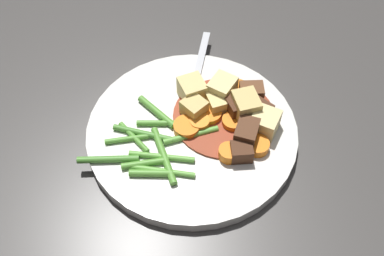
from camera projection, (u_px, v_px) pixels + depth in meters
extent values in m
plane|color=#423F3D|center=(192.00, 135.00, 0.58)|extent=(3.00, 3.00, 0.00)
cylinder|color=white|center=(192.00, 132.00, 0.57)|extent=(0.26, 0.26, 0.02)
cylinder|color=#93381E|center=(225.00, 119.00, 0.57)|extent=(0.13, 0.13, 0.00)
cylinder|color=orange|center=(188.00, 130.00, 0.56)|extent=(0.04, 0.04, 0.01)
cylinder|color=orange|center=(229.00, 153.00, 0.53)|extent=(0.03, 0.03, 0.01)
cylinder|color=orange|center=(233.00, 122.00, 0.56)|extent=(0.03, 0.03, 0.01)
cylinder|color=orange|center=(208.00, 114.00, 0.57)|extent=(0.05, 0.05, 0.01)
cylinder|color=orange|center=(200.00, 124.00, 0.56)|extent=(0.03, 0.03, 0.01)
cylinder|color=orange|center=(257.00, 146.00, 0.54)|extent=(0.04, 0.04, 0.01)
cylinder|color=orange|center=(237.00, 90.00, 0.59)|extent=(0.04, 0.04, 0.01)
cube|color=#E5CC7A|center=(219.00, 102.00, 0.58)|extent=(0.03, 0.03, 0.02)
cube|color=#EAD68C|center=(265.00, 122.00, 0.55)|extent=(0.05, 0.05, 0.03)
cube|color=#EAD68C|center=(222.00, 90.00, 0.58)|extent=(0.04, 0.04, 0.03)
cube|color=#DBBC6B|center=(246.00, 107.00, 0.56)|extent=(0.03, 0.04, 0.04)
cube|color=#E5CC7A|center=(192.00, 90.00, 0.58)|extent=(0.03, 0.03, 0.03)
cube|color=#DBBC6B|center=(194.00, 108.00, 0.57)|extent=(0.03, 0.04, 0.02)
cube|color=brown|center=(251.00, 93.00, 0.58)|extent=(0.04, 0.03, 0.02)
cube|color=#4C2B19|center=(259.00, 112.00, 0.56)|extent=(0.04, 0.04, 0.02)
cube|color=#4C2B19|center=(241.00, 152.00, 0.53)|extent=(0.03, 0.03, 0.02)
cube|color=#4C2B19|center=(235.00, 104.00, 0.57)|extent=(0.03, 0.03, 0.03)
cube|color=#56331E|center=(246.00, 133.00, 0.54)|extent=(0.04, 0.04, 0.03)
cylinder|color=#599E38|center=(134.00, 137.00, 0.55)|extent=(0.02, 0.05, 0.01)
cylinder|color=#4C8E33|center=(143.00, 134.00, 0.55)|extent=(0.07, 0.05, 0.01)
cylinder|color=#4C8E33|center=(108.00, 159.00, 0.53)|extent=(0.07, 0.03, 0.01)
cylinder|color=#599E38|center=(157.00, 112.00, 0.57)|extent=(0.03, 0.06, 0.01)
cylinder|color=#599E38|center=(144.00, 163.00, 0.53)|extent=(0.06, 0.02, 0.01)
cylinder|color=#66AD42|center=(162.00, 157.00, 0.53)|extent=(0.07, 0.05, 0.01)
cylinder|color=#599E38|center=(164.00, 155.00, 0.53)|extent=(0.01, 0.08, 0.01)
cylinder|color=#599E38|center=(151.00, 173.00, 0.52)|extent=(0.05, 0.03, 0.01)
cylinder|color=#66AD42|center=(160.00, 171.00, 0.52)|extent=(0.07, 0.05, 0.01)
cylinder|color=#66AD42|center=(191.00, 135.00, 0.55)|extent=(0.07, 0.01, 0.01)
cylinder|color=#599E38|center=(167.00, 123.00, 0.56)|extent=(0.07, 0.04, 0.01)
cylinder|color=#599E38|center=(127.00, 139.00, 0.55)|extent=(0.05, 0.02, 0.01)
cube|color=silver|center=(200.00, 60.00, 0.64)|extent=(0.07, 0.10, 0.00)
cube|color=silver|center=(192.00, 95.00, 0.60)|extent=(0.03, 0.03, 0.00)
cylinder|color=silver|center=(181.00, 111.00, 0.58)|extent=(0.03, 0.04, 0.00)
cylinder|color=silver|center=(186.00, 112.00, 0.58)|extent=(0.03, 0.04, 0.00)
cylinder|color=silver|center=(190.00, 112.00, 0.58)|extent=(0.03, 0.04, 0.00)
cylinder|color=silver|center=(195.00, 113.00, 0.58)|extent=(0.03, 0.04, 0.00)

